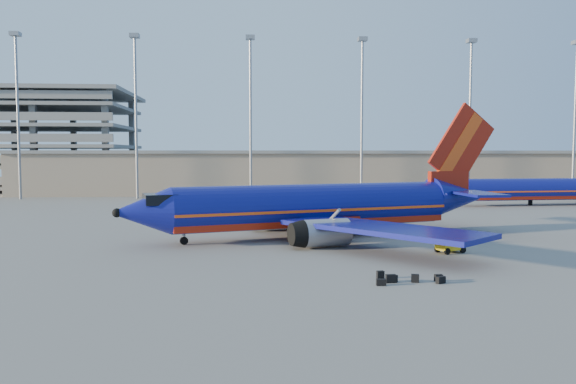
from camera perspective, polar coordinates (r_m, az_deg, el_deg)
name	(u,v)px	position (r m, az deg, el deg)	size (l,w,h in m)	color
ground	(306,235)	(55.26, 1.79, -4.38)	(220.00, 220.00, 0.00)	slate
terminal_building	(325,171)	(113.53, 3.75, 2.11)	(122.00, 16.00, 8.50)	#9D856C
light_mast_row	(307,99)	(101.39, 1.90, 9.37)	(101.60, 1.60, 28.65)	gray
aircraft_main	(322,207)	(53.83, 3.46, -1.56)	(38.27, 36.26, 13.31)	navy
aircraft_second	(536,189)	(94.13, 23.86, 0.27)	(32.04, 12.45, 10.84)	navy
baggage_tug	(450,243)	(47.25, 16.16, -4.97)	(2.51, 2.03, 1.56)	yellow
luggage_pile	(405,279)	(36.06, 11.81, -8.61)	(4.44, 2.25, 0.52)	black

